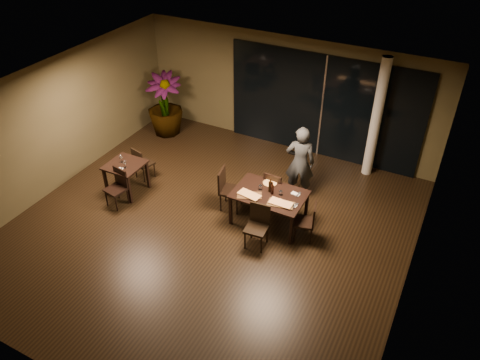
% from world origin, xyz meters
% --- Properties ---
extents(ground, '(8.00, 8.00, 0.00)m').
position_xyz_m(ground, '(0.00, 0.00, 0.00)').
color(ground, black).
rests_on(ground, ground).
extents(wall_back, '(8.00, 0.10, 3.00)m').
position_xyz_m(wall_back, '(0.00, 4.05, 1.50)').
color(wall_back, '#484126').
rests_on(wall_back, ground).
extents(wall_front, '(8.00, 0.10, 3.00)m').
position_xyz_m(wall_front, '(0.00, -4.05, 1.50)').
color(wall_front, '#484126').
rests_on(wall_front, ground).
extents(wall_left, '(0.10, 8.00, 3.00)m').
position_xyz_m(wall_left, '(-4.05, 0.00, 1.50)').
color(wall_left, '#484126').
rests_on(wall_left, ground).
extents(wall_right, '(0.10, 8.00, 3.00)m').
position_xyz_m(wall_right, '(4.05, 0.00, 1.50)').
color(wall_right, '#484126').
rests_on(wall_right, ground).
extents(ceiling, '(8.00, 8.00, 0.04)m').
position_xyz_m(ceiling, '(0.00, 0.00, 3.02)').
color(ceiling, silver).
rests_on(ceiling, wall_back).
extents(window_panel, '(5.00, 0.06, 2.70)m').
position_xyz_m(window_panel, '(1.00, 3.96, 1.35)').
color(window_panel, black).
rests_on(window_panel, ground).
extents(column, '(0.24, 0.24, 3.00)m').
position_xyz_m(column, '(2.40, 3.65, 1.50)').
color(column, silver).
rests_on(column, ground).
extents(main_table, '(1.50, 1.00, 0.75)m').
position_xyz_m(main_table, '(1.00, 0.80, 0.68)').
color(main_table, black).
rests_on(main_table, ground).
extents(side_table, '(0.80, 0.80, 0.75)m').
position_xyz_m(side_table, '(-2.40, 0.30, 0.62)').
color(side_table, black).
rests_on(side_table, ground).
extents(chair_main_far, '(0.44, 0.44, 0.91)m').
position_xyz_m(chair_main_far, '(0.88, 1.34, 0.51)').
color(chair_main_far, black).
rests_on(chair_main_far, ground).
extents(chair_main_near, '(0.46, 0.46, 0.93)m').
position_xyz_m(chair_main_near, '(1.08, 0.08, 0.52)').
color(chair_main_near, black).
rests_on(chair_main_near, ground).
extents(chair_main_left, '(0.54, 0.54, 0.99)m').
position_xyz_m(chair_main_left, '(-0.03, 0.84, 0.55)').
color(chair_main_left, black).
rests_on(chair_main_left, ground).
extents(chair_main_right, '(0.49, 0.49, 0.88)m').
position_xyz_m(chair_main_right, '(1.93, 0.68, 0.49)').
color(chair_main_right, black).
rests_on(chair_main_right, ground).
extents(chair_side_far, '(0.48, 0.48, 0.85)m').
position_xyz_m(chair_side_far, '(-2.41, 0.88, 0.47)').
color(chair_side_far, black).
rests_on(chair_side_far, ground).
extents(chair_side_near, '(0.48, 0.48, 0.89)m').
position_xyz_m(chair_side_near, '(-2.27, -0.15, 0.50)').
color(chair_side_near, black).
rests_on(chair_side_near, ground).
extents(diner, '(0.69, 0.55, 1.79)m').
position_xyz_m(diner, '(1.21, 1.98, 0.90)').
color(diner, '#292B2D').
rests_on(diner, ground).
extents(potted_plant, '(1.27, 1.27, 1.75)m').
position_xyz_m(potted_plant, '(-3.19, 3.05, 0.88)').
color(potted_plant, '#1F4517').
rests_on(potted_plant, ground).
extents(pizza_board_left, '(0.57, 0.44, 0.01)m').
position_xyz_m(pizza_board_left, '(0.66, 0.54, 0.76)').
color(pizza_board_left, '#442A16').
rests_on(pizza_board_left, main_table).
extents(pizza_board_right, '(0.57, 0.35, 0.01)m').
position_xyz_m(pizza_board_right, '(1.35, 0.58, 0.76)').
color(pizza_board_right, '#463016').
rests_on(pizza_board_right, main_table).
extents(oblong_pizza_left, '(0.49, 0.28, 0.02)m').
position_xyz_m(oblong_pizza_left, '(0.66, 0.54, 0.77)').
color(oblong_pizza_left, maroon).
rests_on(oblong_pizza_left, pizza_board_left).
extents(oblong_pizza_right, '(0.46, 0.22, 0.02)m').
position_xyz_m(oblong_pizza_right, '(1.35, 0.58, 0.77)').
color(oblong_pizza_right, maroon).
rests_on(oblong_pizza_right, pizza_board_right).
extents(round_pizza, '(0.29, 0.29, 0.01)m').
position_xyz_m(round_pizza, '(0.86, 1.14, 0.76)').
color(round_pizza, red).
rests_on(round_pizza, main_table).
extents(bottle_a, '(0.06, 0.06, 0.27)m').
position_xyz_m(bottle_a, '(0.97, 0.87, 0.88)').
color(bottle_a, black).
rests_on(bottle_a, main_table).
extents(bottle_b, '(0.06, 0.06, 0.29)m').
position_xyz_m(bottle_b, '(1.05, 0.83, 0.89)').
color(bottle_b, black).
rests_on(bottle_b, main_table).
extents(bottle_c, '(0.07, 0.07, 0.32)m').
position_xyz_m(bottle_c, '(0.97, 0.88, 0.91)').
color(bottle_c, black).
rests_on(bottle_c, main_table).
extents(tumbler_left, '(0.08, 0.08, 0.10)m').
position_xyz_m(tumbler_left, '(0.77, 0.85, 0.80)').
color(tumbler_left, white).
rests_on(tumbler_left, main_table).
extents(tumbler_right, '(0.08, 0.08, 0.09)m').
position_xyz_m(tumbler_right, '(1.22, 0.87, 0.80)').
color(tumbler_right, white).
rests_on(tumbler_right, main_table).
extents(napkin_near, '(0.19, 0.13, 0.01)m').
position_xyz_m(napkin_near, '(1.58, 0.66, 0.76)').
color(napkin_near, white).
rests_on(napkin_near, main_table).
extents(napkin_far, '(0.19, 0.12, 0.01)m').
position_xyz_m(napkin_far, '(1.49, 1.03, 0.76)').
color(napkin_far, silver).
rests_on(napkin_far, main_table).
extents(wine_glass_a, '(0.08, 0.08, 0.18)m').
position_xyz_m(wine_glass_a, '(-2.52, 0.34, 0.84)').
color(wine_glass_a, white).
rests_on(wine_glass_a, side_table).
extents(wine_glass_b, '(0.08, 0.08, 0.18)m').
position_xyz_m(wine_glass_b, '(-2.30, 0.20, 0.84)').
color(wine_glass_b, white).
rests_on(wine_glass_b, side_table).
extents(side_napkin, '(0.21, 0.16, 0.01)m').
position_xyz_m(side_napkin, '(-2.38, 0.08, 0.76)').
color(side_napkin, white).
rests_on(side_napkin, side_table).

